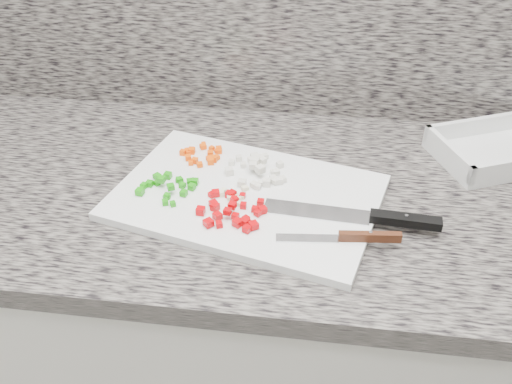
# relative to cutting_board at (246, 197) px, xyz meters

# --- Properties ---
(cabinet) EXTENTS (3.92, 0.62, 0.86)m
(cabinet) POSITION_rel_cutting_board_xyz_m (0.08, 0.05, -0.48)
(cabinet) COLOR white
(cabinet) RESTS_ON ground
(countertop) EXTENTS (3.96, 0.64, 0.04)m
(countertop) POSITION_rel_cutting_board_xyz_m (0.08, 0.05, -0.03)
(countertop) COLOR #67625B
(countertop) RESTS_ON cabinet
(cutting_board) EXTENTS (0.52, 0.41, 0.02)m
(cutting_board) POSITION_rel_cutting_board_xyz_m (0.00, 0.00, 0.00)
(cutting_board) COLOR white
(cutting_board) RESTS_ON countertop
(carrot_pile) EXTENTS (0.08, 0.09, 0.01)m
(carrot_pile) POSITION_rel_cutting_board_xyz_m (-0.10, 0.11, 0.01)
(carrot_pile) COLOR #F54F05
(carrot_pile) RESTS_ON cutting_board
(onion_pile) EXTENTS (0.12, 0.12, 0.02)m
(onion_pile) POSITION_rel_cutting_board_xyz_m (0.01, 0.07, 0.02)
(onion_pile) COLOR silver
(onion_pile) RESTS_ON cutting_board
(green_pepper_pile) EXTENTS (0.10, 0.10, 0.02)m
(green_pepper_pile) POSITION_rel_cutting_board_xyz_m (-0.14, -0.00, 0.01)
(green_pepper_pile) COLOR #19900D
(green_pepper_pile) RESTS_ON cutting_board
(red_pepper_pile) EXTENTS (0.12, 0.11, 0.02)m
(red_pepper_pile) POSITION_rel_cutting_board_xyz_m (-0.02, -0.06, 0.01)
(red_pepper_pile) COLOR #C20208
(red_pepper_pile) RESTS_ON cutting_board
(garlic_pile) EXTENTS (0.05, 0.06, 0.01)m
(garlic_pile) POSITION_rel_cutting_board_xyz_m (-0.02, -0.01, 0.01)
(garlic_pile) COLOR beige
(garlic_pile) RESTS_ON cutting_board
(chef_knife) EXTENTS (0.30, 0.05, 0.02)m
(chef_knife) POSITION_rel_cutting_board_xyz_m (0.22, -0.05, 0.01)
(chef_knife) COLOR silver
(chef_knife) RESTS_ON cutting_board
(paring_knife) EXTENTS (0.20, 0.04, 0.02)m
(paring_knife) POSITION_rel_cutting_board_xyz_m (0.19, -0.10, 0.01)
(paring_knife) COLOR silver
(paring_knife) RESTS_ON cutting_board
(tray) EXTENTS (0.28, 0.25, 0.05)m
(tray) POSITION_rel_cutting_board_xyz_m (0.47, 0.21, 0.01)
(tray) COLOR silver
(tray) RESTS_ON countertop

